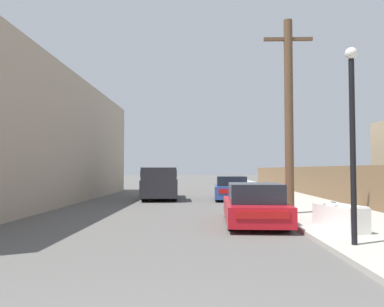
{
  "coord_description": "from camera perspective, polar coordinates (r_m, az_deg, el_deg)",
  "views": [
    {
      "loc": [
        0.52,
        -2.0,
        1.73
      ],
      "look_at": [
        0.15,
        12.55,
        2.34
      ],
      "focal_mm": 35.0,
      "sensor_mm": 36.0,
      "label": 1
    }
  ],
  "objects": [
    {
      "name": "sidewalk_curb",
      "position": [
        26.0,
        12.12,
        -6.03
      ],
      "size": [
        4.2,
        63.0,
        0.12
      ],
      "primitive_type": "cube",
      "color": "#ADA89E",
      "rests_on": "ground"
    },
    {
      "name": "pickup_truck",
      "position": [
        21.47,
        -4.85,
        -4.57
      ],
      "size": [
        2.3,
        5.33,
        1.82
      ],
      "rotation": [
        0.0,
        0.0,
        3.21
      ],
      "color": "#232328",
      "rests_on": "ground"
    },
    {
      "name": "utility_pole",
      "position": [
        14.32,
        14.55,
        5.99
      ],
      "size": [
        1.8,
        0.32,
        7.16
      ],
      "color": "brown",
      "rests_on": "sidewalk_curb"
    },
    {
      "name": "wooden_fence",
      "position": [
        24.91,
        17.18,
        -3.96
      ],
      "size": [
        0.08,
        41.25,
        1.76
      ],
      "primitive_type": "cube",
      "color": "brown",
      "rests_on": "sidewalk_curb"
    },
    {
      "name": "car_parked_mid",
      "position": [
        21.55,
        5.98,
        -5.32
      ],
      "size": [
        2.03,
        4.6,
        1.33
      ],
      "rotation": [
        0.0,
        0.0,
        -0.04
      ],
      "color": "#2D478C",
      "rests_on": "ground"
    },
    {
      "name": "parked_sports_car_red",
      "position": [
        12.05,
        9.44,
        -7.8
      ],
      "size": [
        1.94,
        4.44,
        1.29
      ],
      "rotation": [
        0.0,
        0.0,
        -0.03
      ],
      "color": "red",
      "rests_on": "ground"
    },
    {
      "name": "street_lamp",
      "position": [
        8.79,
        23.25,
        3.59
      ],
      "size": [
        0.26,
        0.26,
        4.26
      ],
      "color": "black",
      "rests_on": "sidewalk_curb"
    },
    {
      "name": "discarded_fridge",
      "position": [
        10.75,
        21.59,
        -9.02
      ],
      "size": [
        1.03,
        1.71,
        0.7
      ],
      "rotation": [
        0.0,
        0.0,
        0.28
      ],
      "color": "white",
      "rests_on": "sidewalk_curb"
    },
    {
      "name": "building_left_block",
      "position": [
        20.68,
        -26.78,
        2.11
      ],
      "size": [
        7.0,
        23.84,
        6.53
      ],
      "primitive_type": "cube",
      "color": "tan",
      "rests_on": "ground"
    }
  ]
}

